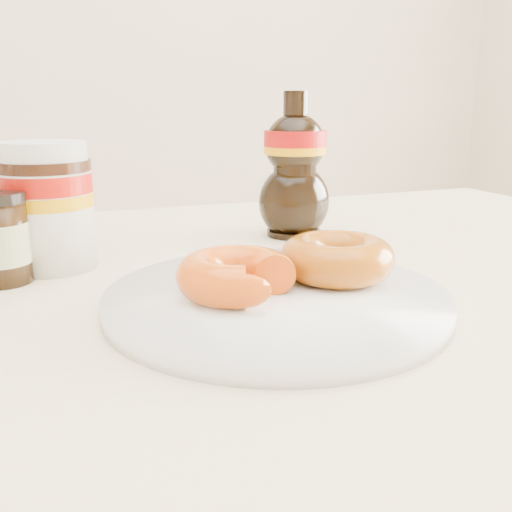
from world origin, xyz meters
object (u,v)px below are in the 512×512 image
object	(u,v)px
donut_bitten	(236,275)
donut_whole	(337,258)
plate	(276,299)
dark_jar	(0,239)
nutella_jar	(47,201)
dining_table	(222,358)
syrup_bottle	(295,165)

from	to	relation	value
donut_bitten	donut_whole	size ratio (longest dim) A/B	0.95
plate	donut_whole	size ratio (longest dim) A/B	2.80
dark_jar	donut_whole	bearing A→B (deg)	-26.45
donut_bitten	nutella_jar	world-z (taller)	nutella_jar
dining_table	nutella_jar	bearing A→B (deg)	141.77
nutella_jar	syrup_bottle	xyz separation A→B (m)	(0.32, 0.05, 0.02)
donut_bitten	syrup_bottle	bearing A→B (deg)	73.95
plate	dark_jar	size ratio (longest dim) A/B	3.31
plate	donut_bitten	size ratio (longest dim) A/B	2.93
donut_whole	nutella_jar	world-z (taller)	nutella_jar
donut_bitten	plate	bearing A→B (deg)	12.87
plate	nutella_jar	distance (m)	0.28
donut_bitten	dark_jar	xyz separation A→B (m)	(-0.19, 0.16, 0.01)
nutella_jar	dark_jar	distance (m)	0.07
dining_table	syrup_bottle	xyz separation A→B (m)	(0.16, 0.17, 0.18)
plate	syrup_bottle	size ratio (longest dim) A/B	1.59
dining_table	donut_bitten	world-z (taller)	donut_bitten
nutella_jar	donut_bitten	bearing A→B (deg)	-54.79
donut_bitten	dark_jar	size ratio (longest dim) A/B	1.13
donut_whole	dark_jar	xyz separation A→B (m)	(-0.30, 0.15, 0.01)
donut_whole	syrup_bottle	world-z (taller)	syrup_bottle
dining_table	donut_whole	size ratio (longest dim) A/B	12.83
donut_whole	syrup_bottle	xyz separation A→B (m)	(0.07, 0.24, 0.06)
syrup_bottle	dark_jar	distance (m)	0.38
donut_bitten	dark_jar	bearing A→B (deg)	157.77
plate	donut_bitten	distance (m)	0.04
donut_bitten	nutella_jar	xyz separation A→B (m)	(-0.14, 0.21, 0.04)
plate	dark_jar	world-z (taller)	dark_jar
dining_table	syrup_bottle	size ratio (longest dim) A/B	7.29
nutella_jar	syrup_bottle	world-z (taller)	syrup_bottle
plate	donut_bitten	world-z (taller)	donut_bitten
nutella_jar	syrup_bottle	bearing A→B (deg)	8.78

